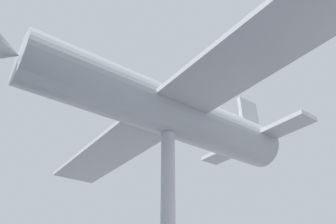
# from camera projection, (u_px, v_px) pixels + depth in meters

# --- Properties ---
(suspended_airplane) EXTENTS (17.58, 12.09, 3.08)m
(suspended_airplane) POSITION_uv_depth(u_px,v_px,m) (163.00, 110.00, 11.72)
(suspended_airplane) COLOR #93999E
(suspended_airplane) RESTS_ON support_pylon_central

